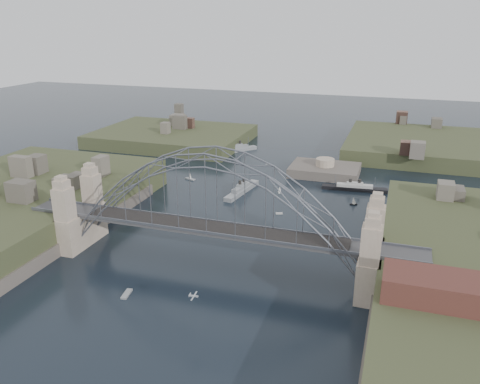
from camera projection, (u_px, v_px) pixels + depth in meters
name	position (u px, v px, depth m)	size (l,w,h in m)	color
ground	(213.00, 264.00, 102.47)	(500.00, 500.00, 0.00)	black
bridge	(212.00, 209.00, 98.36)	(84.00, 13.80, 24.60)	#444446
headland_nw	(173.00, 141.00, 203.66)	(60.00, 45.00, 9.00)	#3B4224
headland_ne	(442.00, 152.00, 185.75)	(70.00, 55.00, 9.50)	#3B4224
fort_island	(324.00, 176.00, 161.64)	(22.00, 16.00, 9.40)	#594F48
wharf_shed	(451.00, 290.00, 73.52)	(20.00, 8.00, 4.00)	#592D26
naval_cruiser_near	(242.00, 190.00, 144.56)	(4.99, 18.66, 5.55)	#94989C
naval_cruiser_far	(237.00, 149.00, 189.12)	(12.21, 14.33, 5.60)	#94989C
ocean_liner	(354.00, 188.00, 146.50)	(19.29, 4.39, 4.70)	black
aeroplane	(193.00, 296.00, 78.14)	(1.52, 2.82, 0.41)	silver
small_boat_a	(157.00, 222.00, 123.32)	(1.08, 2.32, 1.43)	beige
small_boat_b	(279.00, 214.00, 128.80)	(1.89, 1.17, 0.45)	beige
small_boat_c	(127.00, 294.00, 91.14)	(1.65, 3.51, 0.45)	beige
small_boat_d	(354.00, 202.00, 134.96)	(2.07, 1.40, 2.38)	beige
small_boat_e	(190.00, 178.00, 156.24)	(3.75, 2.29, 2.38)	beige
small_boat_f	(280.00, 190.00, 144.21)	(1.26, 1.80, 2.38)	beige
small_boat_h	(268.00, 165.00, 171.91)	(1.77, 0.72, 0.45)	beige
small_boat_i	(370.00, 243.00, 110.28)	(2.48, 2.27, 2.38)	beige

